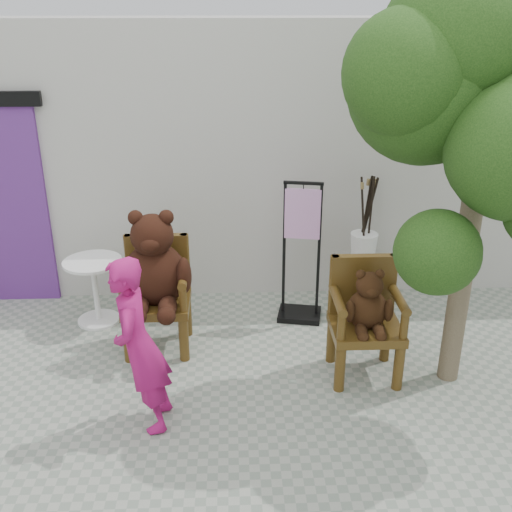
# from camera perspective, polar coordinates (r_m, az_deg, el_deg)

# --- Properties ---
(ground_plane) EXTENTS (60.00, 60.00, 0.00)m
(ground_plane) POSITION_cam_1_polar(r_m,az_deg,el_deg) (4.87, 3.03, -17.30)
(ground_plane) COLOR gray
(ground_plane) RESTS_ON ground
(back_wall) EXTENTS (9.00, 1.00, 3.00)m
(back_wall) POSITION_cam_1_polar(r_m,az_deg,el_deg) (6.99, 0.95, 9.47)
(back_wall) COLOR beige
(back_wall) RESTS_ON ground
(chair_big) EXTENTS (0.70, 0.75, 1.42)m
(chair_big) POSITION_cam_1_polar(r_m,az_deg,el_deg) (5.70, -9.61, -1.68)
(chair_big) COLOR #3E2A0D
(chair_big) RESTS_ON ground
(chair_small) EXTENTS (0.62, 0.57, 1.08)m
(chair_small) POSITION_cam_1_polar(r_m,az_deg,el_deg) (5.39, 10.44, -5.08)
(chair_small) COLOR #3E2A0D
(chair_small) RESTS_ON ground
(person) EXTENTS (0.35, 0.53, 1.45)m
(person) POSITION_cam_1_polar(r_m,az_deg,el_deg) (4.71, -11.05, -8.44)
(person) COLOR #A5145F
(person) RESTS_ON ground
(cafe_table) EXTENTS (0.60, 0.60, 0.70)m
(cafe_table) POSITION_cam_1_polar(r_m,az_deg,el_deg) (6.46, -15.10, -2.57)
(cafe_table) COLOR white
(cafe_table) RESTS_ON ground
(display_stand) EXTENTS (0.51, 0.43, 1.51)m
(display_stand) POSITION_cam_1_polar(r_m,az_deg,el_deg) (6.27, 4.30, -1.13)
(display_stand) COLOR black
(display_stand) RESTS_ON ground
(stool_bucket) EXTENTS (0.32, 0.32, 1.45)m
(stool_bucket) POSITION_cam_1_polar(r_m,az_deg,el_deg) (6.70, 10.20, 0.73)
(stool_bucket) COLOR white
(stool_bucket) RESTS_ON ground
(tree) EXTENTS (2.26, 1.77, 3.65)m
(tree) POSITION_cam_1_polar(r_m,az_deg,el_deg) (4.79, 20.63, 15.51)
(tree) COLOR brown
(tree) RESTS_ON ground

